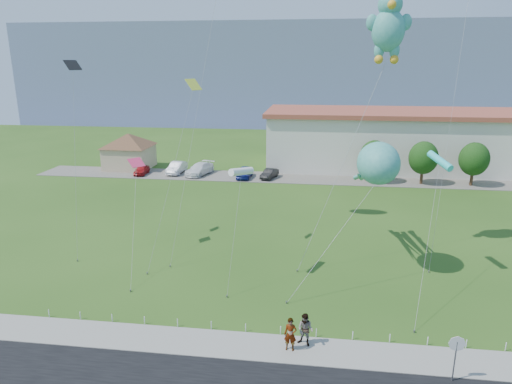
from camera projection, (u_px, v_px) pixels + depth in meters
The scene contains 25 objects.
ground at pixel (266, 320), 27.14m from camera, with size 160.00×160.00×0.00m, color #274A15.
sidewalk at pixel (260, 347), 24.51m from camera, with size 80.00×2.50×0.10m, color gray.
parking_strip at pixel (294, 178), 60.52m from camera, with size 70.00×6.00×0.06m, color #59544C.
hill_ridge at pixel (309, 70), 138.18m from camera, with size 160.00×50.00×25.00m, color slate.
pavilion at pixel (129, 148), 65.55m from camera, with size 9.20×9.20×5.00m.
warehouse at pixel (481, 141), 64.74m from camera, with size 61.00×15.00×8.20m.
stop_sign at pixel (456, 348), 21.44m from camera, with size 0.80×0.07×2.50m.
rope_fence at pixel (263, 329), 25.84m from camera, with size 26.05×0.05×0.50m.
tree_near at pixel (374, 157), 57.40m from camera, with size 3.60×3.60×5.47m.
tree_mid at pixel (423, 158), 56.65m from camera, with size 3.60×3.60×5.47m.
tree_far at pixel (474, 159), 55.90m from camera, with size 3.60×3.60×5.47m.
pedestrian_left at pixel (290, 334), 23.98m from camera, with size 0.67×0.44×1.84m, color gray.
pedestrian_right at pixel (305, 330), 24.39m from camera, with size 0.89×0.69×1.83m, color gray.
parked_car_red at pixel (142, 170), 62.27m from camera, with size 1.45×3.61×1.23m, color #AE1518.
parked_car_silver at pixel (177, 168), 62.95m from camera, with size 1.63×4.69×1.54m, color silver.
parked_car_white at pixel (200, 169), 62.05m from camera, with size 2.18×5.35×1.55m, color white.
parked_car_blue at pixel (244, 172), 60.37m from camera, with size 1.73×4.29×1.46m, color navy.
parked_car_black at pixel (269, 174), 60.17m from camera, with size 1.30×3.73×1.23m, color black.
octopus_kite at pixel (376, 169), 32.42m from camera, with size 7.32×11.69×9.62m.
teddy_bear_kite at pixel (389, 25), 32.75m from camera, with size 7.58×6.08×19.83m.
small_kite_cyan at pixel (440, 162), 31.06m from camera, with size 2.83×9.33×8.77m.
small_kite_black at pixel (73, 90), 35.20m from camera, with size 1.60×4.75×15.04m.
small_kite_yellow at pixel (188, 107), 34.06m from camera, with size 3.22×6.01×13.64m.
small_kite_white at pixel (241, 172), 30.57m from camera, with size 0.83×4.27×8.19m.
small_kite_pink at pixel (136, 174), 35.61m from camera, with size 2.83×8.42×7.58m.
Camera 1 is at (2.55, -23.89, 14.79)m, focal length 32.00 mm.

